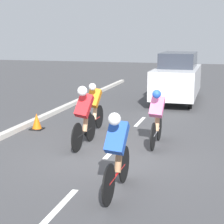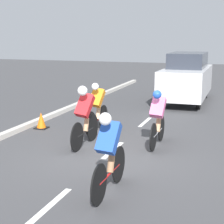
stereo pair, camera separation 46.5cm
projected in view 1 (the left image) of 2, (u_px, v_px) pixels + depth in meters
name	position (u px, v px, depth m)	size (l,w,h in m)	color
ground_plane	(111.00, 153.00, 8.92)	(60.00, 60.00, 0.00)	#424244
lane_stripe_near	(60.00, 206.00, 6.13)	(0.12, 1.40, 0.01)	white
lane_stripe_mid	(113.00, 150.00, 9.14)	(0.12, 1.40, 0.01)	white
lane_stripe_far	(140.00, 122.00, 12.15)	(0.12, 1.40, 0.01)	white
cyclist_pink	(157.00, 116.00, 9.35)	(0.36, 1.64, 1.47)	black
cyclist_orange	(94.00, 107.00, 10.63)	(0.39, 1.71, 1.47)	black
cyclist_blue	(117.00, 151.00, 6.45)	(0.36, 1.74, 1.52)	black
cyclist_red	(84.00, 115.00, 9.22)	(0.40, 1.71, 1.58)	black
support_car	(177.00, 77.00, 15.70)	(1.70, 4.49, 2.05)	black
traffic_cone	(37.00, 122.00, 11.11)	(0.36, 0.36, 0.49)	black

